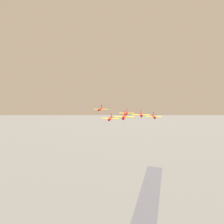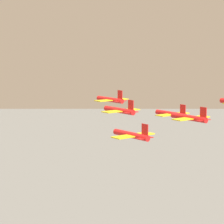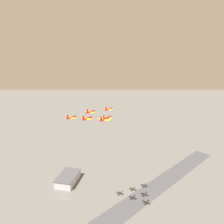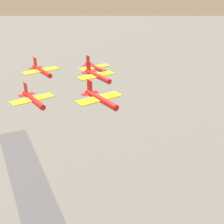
{
  "view_description": "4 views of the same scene",
  "coord_description": "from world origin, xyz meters",
  "views": [
    {
      "loc": [
        -52.88,
        83.83,
        125.68
      ],
      "look_at": [
        26.96,
        61.86,
        116.73
      ],
      "focal_mm": 28.0,
      "sensor_mm": 36.0,
      "label": 1
    },
    {
      "loc": [
        89.28,
        -61.81,
        130.35
      ],
      "look_at": [
        24.86,
        53.61,
        112.17
      ],
      "focal_mm": 85.0,
      "sensor_mm": 36.0,
      "label": 2
    },
    {
      "loc": [
        198.84,
        98.23,
        160.84
      ],
      "look_at": [
        25.64,
        61.13,
        113.21
      ],
      "focal_mm": 35.0,
      "sensor_mm": 36.0,
      "label": 3
    },
    {
      "loc": [
        -9.17,
        103.52,
        137.71
      ],
      "look_at": [
        23.34,
        51.55,
        109.47
      ],
      "focal_mm": 50.0,
      "sensor_mm": 36.0,
      "label": 4
    }
  ],
  "objects": [
    {
      "name": "jet_3",
      "position": [
        42.05,
        31.2,
        111.36
      ],
      "size": [
        9.95,
        9.69,
        3.38
      ],
      "rotation": [
        0.0,
        0.0,
        1.17
      ],
      "color": "red"
    },
    {
      "name": "jet_1",
      "position": [
        32.25,
        44.28,
        114.17
      ],
      "size": [
        9.95,
        9.69,
        3.38
      ],
      "rotation": [
        0.0,
        0.0,
        1.17
      ],
      "color": "red"
    },
    {
      "name": "jet_2",
      "position": [
        38.65,
        59.58,
        111.9
      ],
      "size": [
        9.95,
        9.69,
        3.38
      ],
      "rotation": [
        0.0,
        0.0,
        1.17
      ],
      "color": "red"
    },
    {
      "name": "jet_0",
      "position": [
        22.45,
        57.37,
        114.81
      ],
      "size": [
        9.95,
        9.69,
        3.38
      ],
      "rotation": [
        0.0,
        0.0,
        1.17
      ],
      "color": "red"
    },
    {
      "name": "jet_4",
      "position": [
        48.45,
        46.49,
        113.34
      ],
      "size": [
        9.95,
        9.69,
        3.38
      ],
      "rotation": [
        0.0,
        0.0,
        1.17
      ],
      "color": "red"
    }
  ]
}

